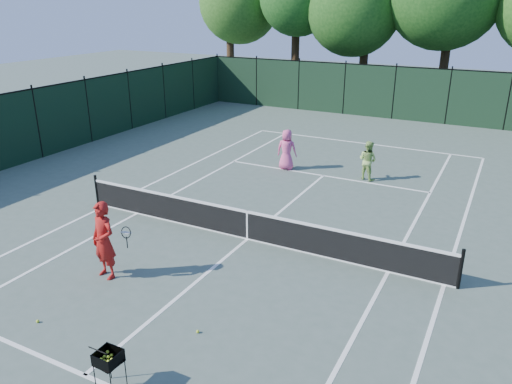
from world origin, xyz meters
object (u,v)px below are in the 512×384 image
at_px(ball_hopper, 108,358).
at_px(player_pink, 287,150).
at_px(coach, 104,241).
at_px(loose_ball_near_cart, 198,332).
at_px(loose_ball_midcourt, 38,321).
at_px(player_green, 368,160).

bearing_deg(ball_hopper, player_pink, 106.23).
relative_size(player_pink, ball_hopper, 2.10).
xyz_separation_m(coach, ball_hopper, (2.83, -2.94, -0.34)).
bearing_deg(loose_ball_near_cart, coach, 164.92).
height_order(player_pink, loose_ball_near_cart, player_pink).
bearing_deg(player_pink, loose_ball_near_cart, 96.45).
distance_m(coach, player_pink, 9.98).
bearing_deg(ball_hopper, loose_ball_midcourt, 170.83).
xyz_separation_m(coach, player_pink, (0.48, 9.96, -0.17)).
bearing_deg(loose_ball_midcourt, loose_ball_near_cart, 21.52).
xyz_separation_m(player_pink, loose_ball_midcourt, (-0.45, -12.15, -0.80)).
distance_m(ball_hopper, loose_ball_near_cart, 2.20).
height_order(player_green, loose_ball_midcourt, player_green).
bearing_deg(player_pink, ball_hopper, 92.16).
bearing_deg(player_pink, loose_ball_midcourt, 79.71).
height_order(player_green, loose_ball_near_cart, player_green).
distance_m(player_pink, player_green, 3.31).
bearing_deg(coach, ball_hopper, -36.09).
xyz_separation_m(coach, player_green, (3.77, 10.26, -0.23)).
bearing_deg(player_green, player_pink, 23.36).
bearing_deg(ball_hopper, coach, 139.81).
xyz_separation_m(loose_ball_near_cart, loose_ball_midcourt, (-3.28, -1.29, 0.00)).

